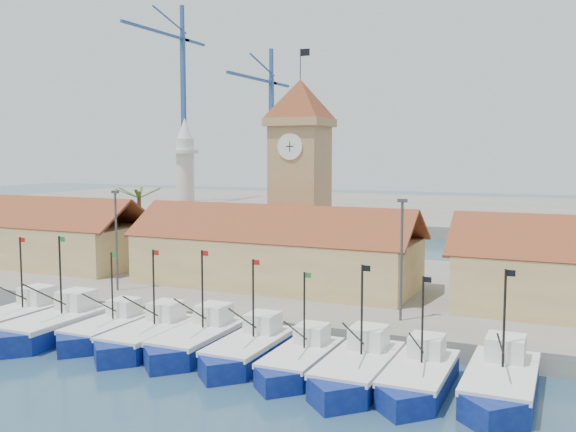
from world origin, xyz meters
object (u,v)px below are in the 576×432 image
at_px(boat_0, 14,320).
at_px(boat_5, 247,352).
at_px(clock_tower, 300,172).
at_px(minaret, 186,190).

xyz_separation_m(boat_0, boat_5, (20.37, 0.49, -0.05)).
xyz_separation_m(boat_5, clock_tower, (-6.02, 23.17, 11.22)).
bearing_deg(boat_5, clock_tower, 104.57).
relative_size(boat_0, clock_tower, 0.45).
distance_m(clock_tower, minaret, 15.30).
distance_m(boat_0, boat_5, 20.38).
distance_m(boat_0, clock_tower, 29.84).
bearing_deg(boat_5, boat_0, -178.63).
bearing_deg(minaret, boat_0, -88.55).
distance_m(boat_5, minaret, 34.01).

